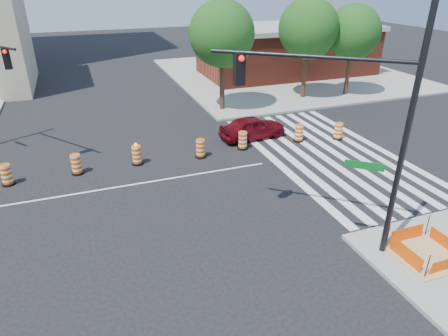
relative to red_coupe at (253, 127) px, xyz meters
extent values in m
plane|color=black|center=(-7.98, -3.48, -0.69)|extent=(120.00, 120.00, 0.00)
cube|color=gray|center=(10.02, 14.52, -0.61)|extent=(22.00, 22.00, 0.15)
cube|color=silver|center=(-0.18, -3.48, -0.68)|extent=(0.45, 13.50, 0.01)
cube|color=silver|center=(0.72, -3.48, -0.68)|extent=(0.45, 13.50, 0.01)
cube|color=silver|center=(1.62, -3.48, -0.68)|extent=(0.45, 13.50, 0.01)
cube|color=silver|center=(2.52, -3.48, -0.68)|extent=(0.45, 13.50, 0.01)
cube|color=silver|center=(3.42, -3.48, -0.68)|extent=(0.45, 13.50, 0.01)
cube|color=silver|center=(4.32, -3.48, -0.68)|extent=(0.45, 13.50, 0.01)
cube|color=silver|center=(5.22, -3.48, -0.68)|extent=(0.45, 13.50, 0.01)
cube|color=silver|center=(6.12, -3.48, -0.68)|extent=(0.45, 13.50, 0.01)
cube|color=silver|center=(-7.98, -3.48, -0.68)|extent=(14.00, 0.12, 0.01)
cube|color=tan|center=(1.02, -12.48, -0.51)|extent=(2.20, 2.20, 0.05)
cube|color=#E84904|center=(1.02, -13.38, -0.26)|extent=(1.44, 0.02, 0.55)
cube|color=#E84904|center=(1.02, -11.58, -0.26)|extent=(1.44, 0.02, 0.55)
cube|color=#E84904|center=(0.12, -12.48, -0.26)|extent=(0.02, 1.44, 0.55)
cube|color=#E84904|center=(1.92, -12.48, -0.26)|extent=(0.02, 1.44, 0.55)
cylinder|color=black|center=(0.12, -13.38, -0.09)|extent=(0.04, 0.04, 0.90)
cylinder|color=black|center=(0.12, -11.58, -0.09)|extent=(0.04, 0.04, 0.90)
cylinder|color=black|center=(1.92, -11.58, -0.09)|extent=(0.04, 0.04, 0.90)
cube|color=maroon|center=(10.02, 14.52, 1.41)|extent=(16.00, 8.00, 4.20)
cube|color=gray|center=(10.02, 14.52, 3.71)|extent=(16.50, 8.50, 0.40)
imported|color=#5C0711|center=(0.00, 0.00, 0.00)|extent=(4.20, 2.10, 1.37)
cylinder|color=black|center=(-0.19, -11.73, 3.68)|extent=(0.19, 0.19, 8.44)
cylinder|color=black|center=(-2.66, -9.75, 6.01)|extent=(5.02, 4.06, 0.13)
cube|color=black|center=(-4.39, -8.37, 5.48)|extent=(0.34, 0.30, 1.06)
sphere|color=#FF0C0C|center=(-4.39, -8.55, 5.85)|extent=(0.19, 0.19, 0.19)
cube|color=#0C591E|center=(-1.01, -11.07, 2.63)|extent=(1.01, 0.82, 0.26)
cube|color=black|center=(-12.25, 0.01, 4.84)|extent=(0.30, 0.26, 0.94)
sphere|color=#FF0C0C|center=(-12.25, -0.17, 5.18)|extent=(0.17, 0.17, 0.17)
cylinder|color=#382314|center=(0.15, 5.77, 1.69)|extent=(0.35, 0.35, 4.75)
sphere|color=#164B15|center=(0.15, 5.77, 4.65)|extent=(4.45, 4.45, 4.45)
sphere|color=#164B15|center=(0.70, 6.10, 3.91)|extent=(3.26, 3.26, 3.26)
sphere|color=#164B15|center=(-0.29, 5.55, 4.21)|extent=(2.97, 2.97, 2.97)
cylinder|color=#382314|center=(7.21, 6.44, 1.68)|extent=(0.34, 0.34, 4.74)
sphere|color=#164B15|center=(7.21, 6.44, 4.65)|extent=(4.44, 4.44, 4.44)
sphere|color=#164B15|center=(7.75, 6.76, 3.91)|extent=(3.26, 3.26, 3.26)
sphere|color=#164B15|center=(6.78, 6.22, 4.20)|extent=(2.96, 2.96, 2.96)
cylinder|color=#382314|center=(10.90, 5.97, 1.52)|extent=(0.33, 0.33, 4.41)
sphere|color=#164B15|center=(10.90, 5.97, 4.27)|extent=(4.13, 4.13, 4.13)
sphere|color=#164B15|center=(11.41, 6.27, 3.58)|extent=(3.03, 3.03, 3.03)
sphere|color=#164B15|center=(10.49, 5.76, 3.86)|extent=(2.76, 2.76, 2.76)
cylinder|color=black|center=(-13.20, -1.42, -0.64)|extent=(0.60, 0.60, 0.10)
cylinder|color=#E75604|center=(-13.20, -1.42, -0.14)|extent=(0.48, 0.48, 0.95)
cylinder|color=black|center=(-10.09, -1.35, -0.64)|extent=(0.60, 0.60, 0.10)
cylinder|color=#E75604|center=(-10.09, -1.35, -0.14)|extent=(0.48, 0.48, 0.95)
cylinder|color=black|center=(-7.11, -1.27, -0.64)|extent=(0.60, 0.60, 0.10)
cylinder|color=#E75604|center=(-7.11, -1.27, -0.14)|extent=(0.48, 0.48, 0.95)
sphere|color=#FF990C|center=(-7.11, -1.27, 0.41)|extent=(0.16, 0.16, 0.16)
cylinder|color=black|center=(-3.75, -1.57, -0.64)|extent=(0.60, 0.60, 0.10)
cylinder|color=#E75604|center=(-3.75, -1.57, -0.14)|extent=(0.48, 0.48, 0.95)
cylinder|color=black|center=(-1.19, -1.30, -0.64)|extent=(0.60, 0.60, 0.10)
cylinder|color=#E75604|center=(-1.19, -1.30, -0.14)|extent=(0.48, 0.48, 0.95)
cylinder|color=black|center=(2.37, -1.40, -0.64)|extent=(0.60, 0.60, 0.10)
cylinder|color=#E75604|center=(2.37, -1.40, -0.14)|extent=(0.48, 0.48, 0.95)
cylinder|color=black|center=(4.75, -1.91, -0.64)|extent=(0.60, 0.60, 0.10)
cylinder|color=#E75604|center=(4.75, -1.91, -0.14)|extent=(0.48, 0.48, 0.95)
camera|label=1|loc=(-9.40, -20.52, 8.28)|focal=32.00mm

